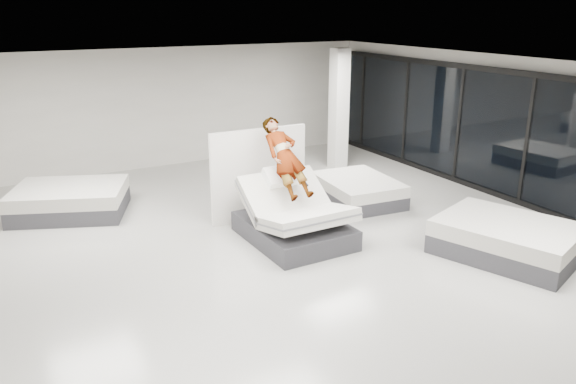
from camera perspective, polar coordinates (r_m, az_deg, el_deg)
The scene contains 10 objects.
room at distance 9.39m, azimuth 0.06°, elevation 2.15°, with size 14.00×14.04×3.20m.
hero_bed at distance 10.53m, azimuth 0.63°, elevation -2.85°, with size 1.67×2.18×1.31m.
person at distance 10.50m, azimuth -0.23°, elevation 2.32°, with size 0.64×0.42×1.77m, color slate.
remote at distance 10.39m, azimuth 1.78°, elevation 0.85°, with size 0.05×0.14×0.03m, color black.
divider_panel at distance 11.50m, azimuth -2.96°, elevation 1.81°, with size 2.09×0.09×1.90m, color silver.
flat_bed_right_far at distance 12.76m, azimuth 7.08°, elevation 0.17°, with size 1.65×2.10×0.54m.
flat_bed_right_near at distance 10.66m, azimuth 21.34°, elevation -4.46°, with size 2.37×2.71×0.63m.
flat_bed_left_far at distance 12.77m, azimuth -21.27°, elevation -0.79°, with size 2.69×2.38×0.61m.
column at distance 15.17m, azimuth 5.18°, elevation 8.33°, with size 0.40×0.40×3.20m, color silver.
storefront_glazing at distance 13.23m, azimuth 23.16°, elevation 4.78°, with size 0.12×13.40×2.92m.
Camera 1 is at (-4.34, -7.90, 4.21)m, focal length 35.00 mm.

